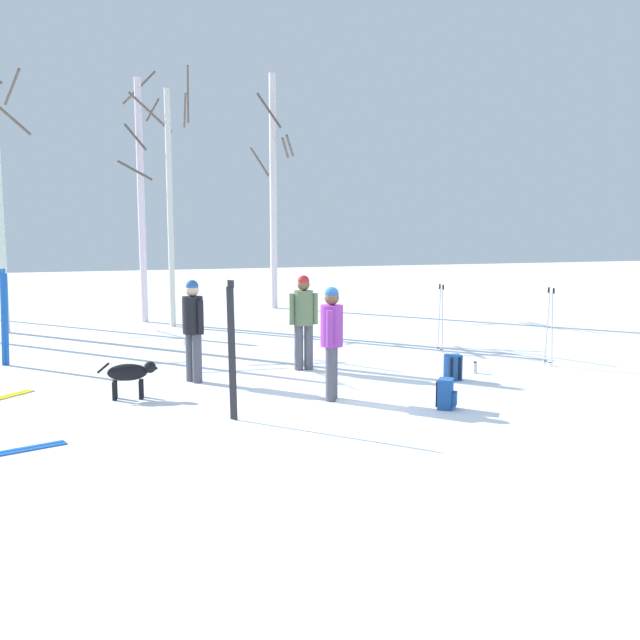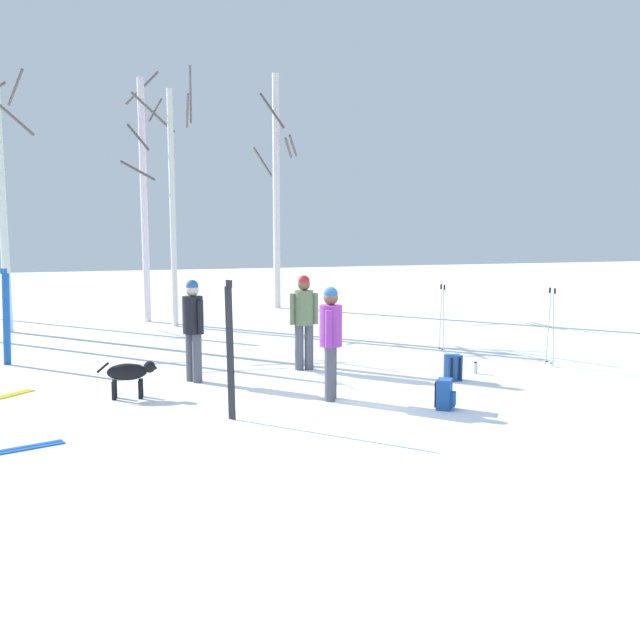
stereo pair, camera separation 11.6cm
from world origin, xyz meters
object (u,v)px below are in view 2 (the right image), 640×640
birch_tree_3 (144,196)px  person_1 (193,324)px  birch_tree_4 (173,202)px  dog (130,373)px  ski_pair_planted_1 (6,317)px  water_bottle_0 (475,368)px  birch_tree_2 (0,161)px  birch_tree_5 (276,189)px  ski_poles_0 (551,325)px  backpack_0 (453,368)px  person_2 (304,316)px  ski_poles_1 (442,316)px  ski_pair_planted_0 (230,351)px  backpack_1 (445,395)px  person_0 (331,336)px

birch_tree_3 → person_1: bearing=-87.2°
birch_tree_3 → birch_tree_4: (0.65, -1.05, -0.18)m
dog → ski_pair_planted_1: ski_pair_planted_1 is taller
water_bottle_0 → birch_tree_3: bearing=121.9°
birch_tree_3 → ski_pair_planted_1: bearing=-118.1°
birch_tree_2 → birch_tree_5: birch_tree_2 is taller
ski_poles_0 → backpack_0: (-2.28, -0.64, -0.56)m
person_1 → ski_pair_planted_1: size_ratio=0.95×
person_2 → dog: size_ratio=1.92×
backpack_0 → birch_tree_2: (-7.91, 7.86, 3.84)m
birch_tree_3 → person_2: bearing=-71.6°
dog → birch_tree_2: bearing=108.9°
person_1 → ski_pair_planted_1: ski_pair_planted_1 is taller
person_1 → water_bottle_0: person_1 is taller
ski_poles_1 → ski_pair_planted_0: bearing=-141.8°
ski_poles_1 → birch_tree_2: size_ratio=0.18×
person_2 → ski_pair_planted_1: ski_pair_planted_1 is taller
birch_tree_2 → birch_tree_3: 3.53m
ski_poles_0 → birch_tree_5: bearing=105.9°
person_2 → birch_tree_3: (-2.40, 7.24, 2.32)m
ski_poles_1 → water_bottle_0: ski_poles_1 is taller
person_2 → backpack_1: 3.57m
person_2 → birch_tree_2: bearing=132.2°
backpack_1 → birch_tree_2: 12.44m
backpack_1 → birch_tree_5: 12.98m
dog → birch_tree_5: size_ratio=0.13×
backpack_0 → birch_tree_4: birch_tree_4 is taller
ski_pair_planted_1 → water_bottle_0: ski_pair_planted_1 is taller
backpack_1 → ski_pair_planted_1: bearing=140.9°
backpack_0 → birch_tree_5: 11.36m
dog → ski_poles_1: (6.24, 2.29, 0.36)m
ski_poles_1 → backpack_1: 4.64m
dog → water_bottle_0: dog is taller
person_0 → birch_tree_5: (1.76, 11.55, 2.61)m
birch_tree_4 → person_0: bearing=-79.5°
ski_pair_planted_0 → ski_pair_planted_1: size_ratio=1.06×
person_0 → ski_pair_planted_0: (-1.62, -0.69, -0.03)m
person_2 → backpack_1: (1.23, -3.27, -0.77)m
ski_poles_1 → birch_tree_4: bearing=133.0°
backpack_0 → birch_tree_2: 11.79m
backpack_0 → water_bottle_0: 0.76m
person_1 → backpack_0: 4.43m
ski_pair_planted_0 → water_bottle_0: (4.63, 1.81, -0.85)m
person_2 → person_0: bearing=-94.6°
birch_tree_4 → birch_tree_5: size_ratio=0.91×
backpack_1 → ski_poles_0: bearing=35.9°
ski_pair_planted_0 → water_bottle_0: 5.05m
birch_tree_4 → backpack_1: bearing=-72.5°
backpack_1 → person_1: bearing=139.2°
ski_pair_planted_0 → birch_tree_3: (-0.60, 10.20, 2.35)m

